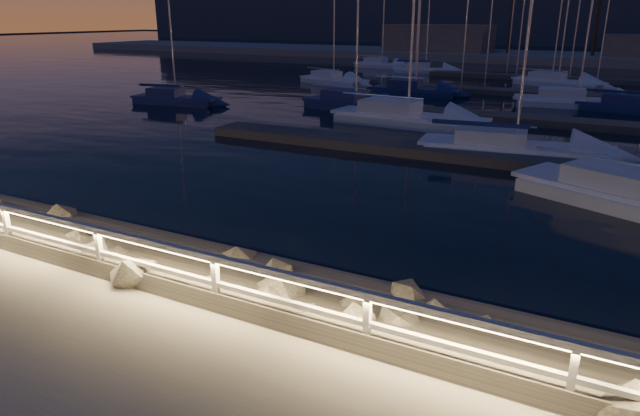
{
  "coord_description": "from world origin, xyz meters",
  "views": [
    {
      "loc": [
        7.13,
        -7.32,
        5.11
      ],
      "look_at": [
        0.98,
        4.0,
        0.75
      ],
      "focal_mm": 32.0,
      "sensor_mm": 36.0,
      "label": 1
    }
  ],
  "objects_px": {
    "sailboat_m": "(381,64)",
    "sailboat_c": "(510,147)",
    "sailboat_e": "(353,103)",
    "sailboat_n": "(424,69)",
    "sailboat_a": "(174,98)",
    "sailboat_j": "(332,79)",
    "sailboat_k": "(556,81)",
    "sailboat_g": "(574,100)",
    "guard_rail": "(170,258)",
    "sailboat_f": "(404,116)",
    "sailboat_i": "(413,89)"
  },
  "relations": [
    {
      "from": "sailboat_e",
      "to": "sailboat_i",
      "type": "height_order",
      "value": "sailboat_e"
    },
    {
      "from": "sailboat_k",
      "to": "sailboat_m",
      "type": "xyz_separation_m",
      "value": [
        -20.0,
        9.31,
        0.01
      ]
    },
    {
      "from": "sailboat_a",
      "to": "sailboat_f",
      "type": "distance_m",
      "value": 16.49
    },
    {
      "from": "sailboat_g",
      "to": "sailboat_j",
      "type": "xyz_separation_m",
      "value": [
        -20.18,
        4.39,
        -0.02
      ]
    },
    {
      "from": "guard_rail",
      "to": "sailboat_g",
      "type": "xyz_separation_m",
      "value": [
        3.92,
        33.76,
        -0.95
      ]
    },
    {
      "from": "sailboat_a",
      "to": "sailboat_k",
      "type": "bearing_deg",
      "value": 37.52
    },
    {
      "from": "sailboat_m",
      "to": "sailboat_n",
      "type": "xyz_separation_m",
      "value": [
        6.42,
        -3.77,
        -0.02
      ]
    },
    {
      "from": "guard_rail",
      "to": "sailboat_i",
      "type": "height_order",
      "value": "sailboat_i"
    },
    {
      "from": "sailboat_e",
      "to": "sailboat_g",
      "type": "xyz_separation_m",
      "value": [
        12.22,
        8.08,
        -0.01
      ]
    },
    {
      "from": "sailboat_n",
      "to": "sailboat_j",
      "type": "bearing_deg",
      "value": -115.69
    },
    {
      "from": "sailboat_e",
      "to": "guard_rail",
      "type": "bearing_deg",
      "value": -64.77
    },
    {
      "from": "sailboat_f",
      "to": "sailboat_n",
      "type": "xyz_separation_m",
      "value": [
        -8.68,
        29.0,
        -0.07
      ]
    },
    {
      "from": "guard_rail",
      "to": "sailboat_k",
      "type": "xyz_separation_m",
      "value": [
        1.29,
        45.71,
        -0.96
      ]
    },
    {
      "from": "sailboat_a",
      "to": "sailboat_f",
      "type": "bearing_deg",
      "value": -10.03
    },
    {
      "from": "sailboat_f",
      "to": "sailboat_g",
      "type": "relative_size",
      "value": 1.07
    },
    {
      "from": "sailboat_f",
      "to": "sailboat_i",
      "type": "distance_m",
      "value": 12.64
    },
    {
      "from": "sailboat_m",
      "to": "sailboat_k",
      "type": "bearing_deg",
      "value": -18.28
    },
    {
      "from": "sailboat_e",
      "to": "sailboat_i",
      "type": "xyz_separation_m",
      "value": [
        0.92,
        8.64,
        -0.02
      ]
    },
    {
      "from": "sailboat_c",
      "to": "sailboat_g",
      "type": "distance_m",
      "value": 16.35
    },
    {
      "from": "sailboat_j",
      "to": "sailboat_n",
      "type": "bearing_deg",
      "value": 88.89
    },
    {
      "from": "guard_rail",
      "to": "sailboat_n",
      "type": "relative_size",
      "value": 3.85
    },
    {
      "from": "sailboat_a",
      "to": "sailboat_e",
      "type": "distance_m",
      "value": 12.3
    },
    {
      "from": "sailboat_e",
      "to": "sailboat_n",
      "type": "distance_m",
      "value": 25.88
    },
    {
      "from": "guard_rail",
      "to": "sailboat_f",
      "type": "xyz_separation_m",
      "value": [
        -3.61,
        22.25,
        -0.91
      ]
    },
    {
      "from": "sailboat_g",
      "to": "sailboat_k",
      "type": "height_order",
      "value": "sailboat_g"
    },
    {
      "from": "sailboat_f",
      "to": "sailboat_g",
      "type": "xyz_separation_m",
      "value": [
        7.53,
        11.51,
        -0.04
      ]
    },
    {
      "from": "guard_rail",
      "to": "sailboat_f",
      "type": "relative_size",
      "value": 3.04
    },
    {
      "from": "sailboat_j",
      "to": "guard_rail",
      "type": "bearing_deg",
      "value": -51.15
    },
    {
      "from": "sailboat_a",
      "to": "sailboat_g",
      "type": "relative_size",
      "value": 0.77
    },
    {
      "from": "sailboat_e",
      "to": "sailboat_m",
      "type": "height_order",
      "value": "sailboat_e"
    },
    {
      "from": "sailboat_a",
      "to": "guard_rail",
      "type": "bearing_deg",
      "value": -58.03
    },
    {
      "from": "sailboat_g",
      "to": "sailboat_j",
      "type": "distance_m",
      "value": 20.65
    },
    {
      "from": "sailboat_a",
      "to": "sailboat_e",
      "type": "height_order",
      "value": "sailboat_e"
    },
    {
      "from": "sailboat_g",
      "to": "sailboat_m",
      "type": "bearing_deg",
      "value": 130.55
    },
    {
      "from": "sailboat_a",
      "to": "sailboat_k",
      "type": "xyz_separation_m",
      "value": [
        21.39,
        23.51,
        0.01
      ]
    },
    {
      "from": "sailboat_a",
      "to": "sailboat_m",
      "type": "relative_size",
      "value": 0.93
    },
    {
      "from": "sailboat_i",
      "to": "sailboat_k",
      "type": "distance_m",
      "value": 14.32
    },
    {
      "from": "sailboat_g",
      "to": "sailboat_c",
      "type": "bearing_deg",
      "value": -99.6
    },
    {
      "from": "sailboat_g",
      "to": "sailboat_j",
      "type": "bearing_deg",
      "value": 161.48
    },
    {
      "from": "sailboat_a",
      "to": "sailboat_e",
      "type": "bearing_deg",
      "value": 6.22
    },
    {
      "from": "sailboat_e",
      "to": "sailboat_k",
      "type": "relative_size",
      "value": 0.95
    },
    {
      "from": "sailboat_e",
      "to": "sailboat_m",
      "type": "distance_m",
      "value": 31.14
    },
    {
      "from": "sailboat_f",
      "to": "sailboat_g",
      "type": "height_order",
      "value": "sailboat_f"
    },
    {
      "from": "sailboat_j",
      "to": "sailboat_n",
      "type": "distance_m",
      "value": 13.68
    },
    {
      "from": "sailboat_j",
      "to": "sailboat_i",
      "type": "bearing_deg",
      "value": -7.61
    },
    {
      "from": "sailboat_m",
      "to": "sailboat_c",
      "type": "bearing_deg",
      "value": -53.34
    },
    {
      "from": "sailboat_m",
      "to": "sailboat_n",
      "type": "bearing_deg",
      "value": -23.74
    },
    {
      "from": "sailboat_i",
      "to": "sailboat_j",
      "type": "relative_size",
      "value": 0.98
    },
    {
      "from": "guard_rail",
      "to": "sailboat_e",
      "type": "height_order",
      "value": "sailboat_e"
    },
    {
      "from": "sailboat_c",
      "to": "guard_rail",
      "type": "bearing_deg",
      "value": -107.37
    }
  ]
}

